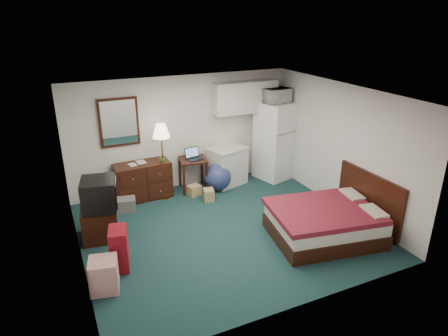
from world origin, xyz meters
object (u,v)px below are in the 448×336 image
desk (193,174)px  kitchen_counter (227,166)px  floor_lamp (163,162)px  suitcase (119,249)px  dresser (143,181)px  bed (324,223)px  tv_stand (100,222)px  fridge (275,141)px

desk → kitchen_counter: bearing=7.2°
floor_lamp → suitcase: floor_lamp is taller
dresser → bed: dresser is taller
tv_stand → suitcase: size_ratio=0.94×
desk → bed: size_ratio=0.41×
dresser → floor_lamp: bearing=-30.3°
dresser → floor_lamp: floor_lamp is taller
kitchen_counter → fridge: fridge is taller
tv_stand → suitcase: 1.08m
kitchen_counter → bed: bearing=-95.3°
fridge → bed: (-0.65, -2.77, -0.62)m
suitcase → desk: bearing=60.3°
floor_lamp → desk: size_ratio=2.24×
floor_lamp → bed: 3.48m
desk → suitcase: size_ratio=1.06×
kitchen_counter → suitcase: 3.69m
kitchen_counter → tv_stand: size_ratio=1.30×
suitcase → tv_stand: bearing=109.8°
floor_lamp → kitchen_counter: 1.60m
dresser → suitcase: 2.53m
floor_lamp → kitchen_counter: floor_lamp is taller
suitcase → dresser: bearing=80.2°
dresser → kitchen_counter: (1.94, -0.07, 0.03)m
bed → suitcase: size_ratio=2.61×
tv_stand → suitcase: (0.13, -1.07, 0.05)m
dresser → floor_lamp: 0.61m
tv_stand → floor_lamp: bearing=43.5°
desk → bed: desk is taller
floor_lamp → fridge: (2.74, 0.04, 0.09)m
desk → fridge: size_ratio=0.40×
dresser → bed: 3.84m
floor_lamp → suitcase: (-1.36, -2.13, -0.47)m
floor_lamp → desk: 0.86m
floor_lamp → tv_stand: size_ratio=2.53×
desk → suitcase: desk is taller
dresser → floor_lamp: size_ratio=0.71×
floor_lamp → desk: (0.72, 0.15, -0.45)m
dresser → desk: (1.12, -0.05, -0.03)m
desk → bed: (1.37, -2.88, -0.08)m
floor_lamp → fridge: fridge is taller
tv_stand → kitchen_counter: bearing=29.5°
dresser → fridge: fridge is taller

